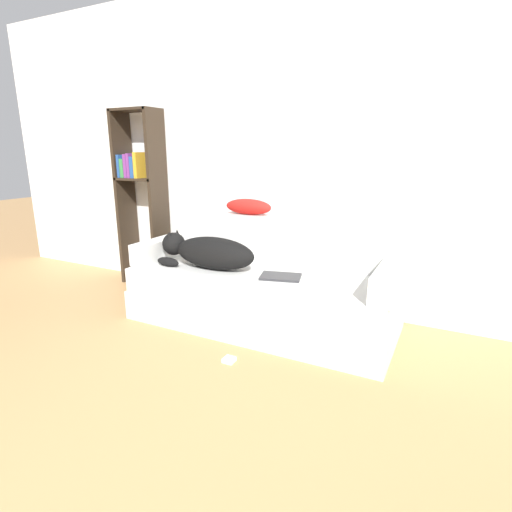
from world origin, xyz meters
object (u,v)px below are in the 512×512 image
(couch, at_px, (261,298))
(bookshelf, at_px, (140,187))
(power_adapter, at_px, (229,360))
(laptop, at_px, (281,277))
(throw_pillow, at_px, (248,207))
(dog, at_px, (208,252))

(couch, relative_size, bookshelf, 1.19)
(bookshelf, height_order, power_adapter, bookshelf)
(laptop, xyz_separation_m, throw_pillow, (-0.51, 0.45, 0.43))
(dog, distance_m, throw_pillow, 0.58)
(dog, distance_m, power_adapter, 0.93)
(dog, xyz_separation_m, throw_pillow, (0.11, 0.48, 0.31))
(throw_pillow, relative_size, bookshelf, 0.25)
(dog, bearing_deg, laptop, 2.10)
(couch, xyz_separation_m, power_adapter, (0.08, -0.65, -0.20))
(throw_pillow, distance_m, bookshelf, 1.22)
(bookshelf, relative_size, power_adapter, 23.49)
(dog, xyz_separation_m, laptop, (0.62, 0.02, -0.12))
(bookshelf, bearing_deg, power_adapter, -32.24)
(power_adapter, bearing_deg, throw_pillow, 111.34)
(couch, height_order, laptop, laptop)
(throw_pillow, bearing_deg, power_adapter, -68.66)
(couch, relative_size, dog, 2.44)
(couch, bearing_deg, dog, -167.93)
(couch, bearing_deg, power_adapter, -82.68)
(couch, relative_size, power_adapter, 28.05)
(couch, height_order, bookshelf, bookshelf)
(laptop, bearing_deg, bookshelf, 150.96)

